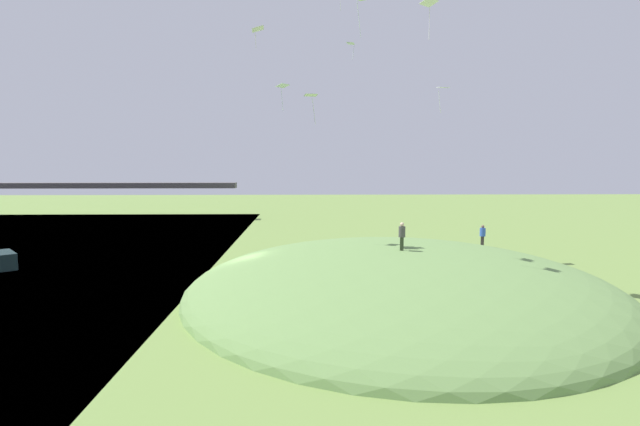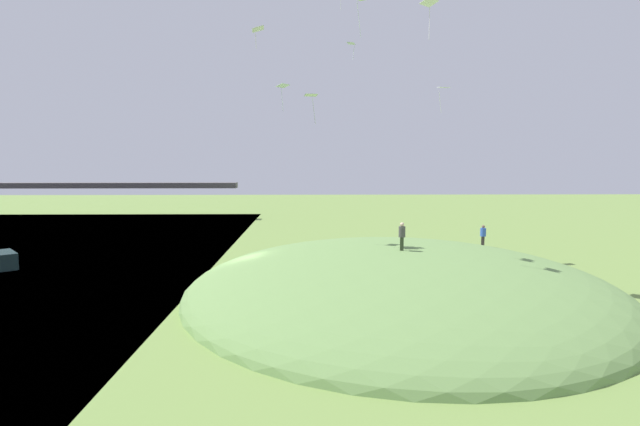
% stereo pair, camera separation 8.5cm
% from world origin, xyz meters
% --- Properties ---
extents(ground_plane, '(160.00, 160.00, 0.00)m').
position_xyz_m(ground_plane, '(0.00, 0.00, 0.00)').
color(ground_plane, olive).
extents(grass_hill, '(24.90, 27.96, 4.80)m').
position_xyz_m(grass_hill, '(9.61, -2.77, 0.00)').
color(grass_hill, '#698F4D').
rests_on(grass_hill, ground_plane).
extents(bridge_deck_far, '(45.61, 1.80, 0.70)m').
position_xyz_m(bridge_deck_far, '(-28.00, 34.12, 4.40)').
color(bridge_deck_far, '#544F51').
extents(person_near_shore, '(0.45, 0.45, 1.66)m').
position_xyz_m(person_near_shore, '(9.77, -2.74, 3.45)').
color(person_near_shore, '#303D25').
rests_on(person_near_shore, grass_hill).
extents(person_with_child, '(0.56, 0.56, 1.62)m').
position_xyz_m(person_with_child, '(17.47, 5.64, 2.19)').
color(person_with_child, '#342C2C').
rests_on(person_with_child, grass_hill).
extents(kite_0, '(0.97, 1.02, 1.73)m').
position_xyz_m(kite_0, '(2.66, 1.14, 12.34)').
color(kite_0, white).
extents(kite_1, '(0.81, 1.12, 1.29)m').
position_xyz_m(kite_1, '(1.17, 0.50, 15.75)').
color(kite_1, white).
extents(kite_3, '(1.24, 1.21, 2.33)m').
position_xyz_m(kite_3, '(11.35, -1.54, 16.72)').
color(kite_3, white).
extents(kite_5, '(1.04, 1.10, 2.19)m').
position_xyz_m(kite_5, '(7.21, -3.04, 16.45)').
color(kite_5, white).
extents(kite_7, '(0.96, 0.76, 1.94)m').
position_xyz_m(kite_7, '(14.46, 6.76, 13.01)').
color(kite_7, white).
extents(kite_9, '(0.70, 0.86, 1.24)m').
position_xyz_m(kite_9, '(7.37, 5.31, 15.96)').
color(kite_9, white).
extents(kite_10, '(0.89, 0.71, 1.85)m').
position_xyz_m(kite_10, '(4.49, -0.19, 11.55)').
color(kite_10, white).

